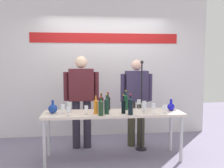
# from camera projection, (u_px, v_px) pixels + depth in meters

# --- Properties ---
(ground_plane) EXTENTS (10.00, 10.00, 0.00)m
(ground_plane) POSITION_uv_depth(u_px,v_px,m) (113.00, 159.00, 4.09)
(ground_plane) COLOR slate
(back_wall) EXTENTS (4.37, 0.11, 3.00)m
(back_wall) POSITION_uv_depth(u_px,v_px,m) (105.00, 64.00, 5.33)
(back_wall) COLOR silver
(back_wall) RESTS_ON ground
(display_table) EXTENTS (2.21, 0.58, 0.77)m
(display_table) POSITION_uv_depth(u_px,v_px,m) (113.00, 116.00, 4.03)
(display_table) COLOR beige
(display_table) RESTS_ON ground
(decanter_blue_left) EXTENTS (0.14, 0.14, 0.20)m
(decanter_blue_left) POSITION_uv_depth(u_px,v_px,m) (53.00, 109.00, 3.92)
(decanter_blue_left) COLOR navy
(decanter_blue_left) RESTS_ON display_table
(decanter_blue_right) EXTENTS (0.12, 0.12, 0.19)m
(decanter_blue_right) POSITION_uv_depth(u_px,v_px,m) (171.00, 106.00, 4.14)
(decanter_blue_right) COLOR #1815C1
(decanter_blue_right) RESTS_ON display_table
(presenter_left) EXTENTS (0.63, 0.22, 1.67)m
(presenter_left) POSITION_uv_depth(u_px,v_px,m) (81.00, 95.00, 4.52)
(presenter_left) COLOR #2A2534
(presenter_left) RESTS_ON ground
(presenter_right) EXTENTS (0.59, 0.22, 1.60)m
(presenter_right) POSITION_uv_depth(u_px,v_px,m) (136.00, 97.00, 4.64)
(presenter_right) COLOR #383626
(presenter_right) RESTS_ON ground
(wine_bottle_0) EXTENTS (0.07, 0.07, 0.30)m
(wine_bottle_0) POSITION_uv_depth(u_px,v_px,m) (96.00, 106.00, 3.88)
(wine_bottle_0) COLOR orange
(wine_bottle_0) RESTS_ON display_table
(wine_bottle_1) EXTENTS (0.07, 0.07, 0.31)m
(wine_bottle_1) POSITION_uv_depth(u_px,v_px,m) (101.00, 103.00, 4.04)
(wine_bottle_1) COLOR black
(wine_bottle_1) RESTS_ON display_table
(wine_bottle_2) EXTENTS (0.07, 0.07, 0.32)m
(wine_bottle_2) POSITION_uv_depth(u_px,v_px,m) (131.00, 106.00, 3.81)
(wine_bottle_2) COLOR black
(wine_bottle_2) RESTS_ON display_table
(wine_bottle_3) EXTENTS (0.07, 0.07, 0.33)m
(wine_bottle_3) POSITION_uv_depth(u_px,v_px,m) (126.00, 102.00, 4.19)
(wine_bottle_3) COLOR #103D23
(wine_bottle_3) RESTS_ON display_table
(wine_bottle_4) EXTENTS (0.07, 0.07, 0.29)m
(wine_bottle_4) POSITION_uv_depth(u_px,v_px,m) (108.00, 102.00, 4.21)
(wine_bottle_4) COLOR black
(wine_bottle_4) RESTS_ON display_table
(wine_bottle_5) EXTENTS (0.07, 0.07, 0.31)m
(wine_bottle_5) POSITION_uv_depth(u_px,v_px,m) (107.00, 106.00, 3.87)
(wine_bottle_5) COLOR #122F24
(wine_bottle_5) RESTS_ON display_table
(wine_bottle_6) EXTENTS (0.07, 0.07, 0.29)m
(wine_bottle_6) POSITION_uv_depth(u_px,v_px,m) (101.00, 107.00, 3.76)
(wine_bottle_6) COLOR #1D381E
(wine_bottle_6) RESTS_ON display_table
(wine_bottle_7) EXTENTS (0.06, 0.06, 0.30)m
(wine_bottle_7) POSITION_uv_depth(u_px,v_px,m) (123.00, 106.00, 3.91)
(wine_bottle_7) COLOR black
(wine_bottle_7) RESTS_ON display_table
(wine_glass_left_0) EXTENTS (0.07, 0.07, 0.14)m
(wine_glass_left_0) POSITION_uv_depth(u_px,v_px,m) (69.00, 109.00, 3.75)
(wine_glass_left_0) COLOR white
(wine_glass_left_0) RESTS_ON display_table
(wine_glass_left_1) EXTENTS (0.06, 0.06, 0.15)m
(wine_glass_left_1) POSITION_uv_depth(u_px,v_px,m) (63.00, 107.00, 3.88)
(wine_glass_left_1) COLOR white
(wine_glass_left_1) RESTS_ON display_table
(wine_glass_left_2) EXTENTS (0.07, 0.07, 0.17)m
(wine_glass_left_2) POSITION_uv_depth(u_px,v_px,m) (69.00, 105.00, 3.97)
(wine_glass_left_2) COLOR white
(wine_glass_left_2) RESTS_ON display_table
(wine_glass_left_3) EXTENTS (0.06, 0.06, 0.14)m
(wine_glass_left_3) POSITION_uv_depth(u_px,v_px,m) (86.00, 108.00, 3.84)
(wine_glass_left_3) COLOR white
(wine_glass_left_3) RESTS_ON display_table
(wine_glass_right_0) EXTENTS (0.07, 0.07, 0.15)m
(wine_glass_right_0) POSITION_uv_depth(u_px,v_px,m) (144.00, 103.00, 4.19)
(wine_glass_right_0) COLOR white
(wine_glass_right_0) RESTS_ON display_table
(wine_glass_right_1) EXTENTS (0.06, 0.06, 0.16)m
(wine_glass_right_1) POSITION_uv_depth(u_px,v_px,m) (154.00, 106.00, 3.90)
(wine_glass_right_1) COLOR white
(wine_glass_right_1) RESTS_ON display_table
(wine_glass_right_2) EXTENTS (0.06, 0.06, 0.16)m
(wine_glass_right_2) POSITION_uv_depth(u_px,v_px,m) (139.00, 102.00, 4.29)
(wine_glass_right_2) COLOR white
(wine_glass_right_2) RESTS_ON display_table
(wine_glass_right_3) EXTENTS (0.07, 0.07, 0.15)m
(wine_glass_right_3) POSITION_uv_depth(u_px,v_px,m) (144.00, 107.00, 3.91)
(wine_glass_right_3) COLOR white
(wine_glass_right_3) RESTS_ON display_table
(wine_glass_right_4) EXTENTS (0.07, 0.07, 0.13)m
(wine_glass_right_4) POSITION_uv_depth(u_px,v_px,m) (165.00, 107.00, 3.93)
(wine_glass_right_4) COLOR white
(wine_glass_right_4) RESTS_ON display_table
(wine_glass_right_5) EXTENTS (0.07, 0.07, 0.14)m
(wine_glass_right_5) POSITION_uv_depth(u_px,v_px,m) (143.00, 106.00, 4.05)
(wine_glass_right_5) COLOR white
(wine_glass_right_5) RESTS_ON display_table
(microphone_stand) EXTENTS (0.20, 0.20, 1.59)m
(microphone_stand) POSITION_uv_depth(u_px,v_px,m) (141.00, 120.00, 4.47)
(microphone_stand) COLOR black
(microphone_stand) RESTS_ON ground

